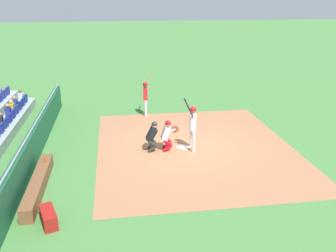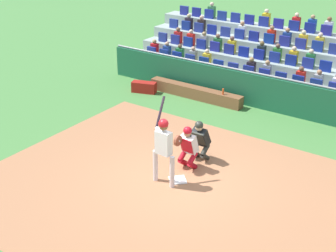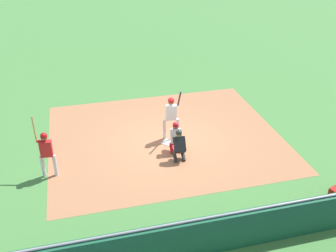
% 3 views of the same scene
% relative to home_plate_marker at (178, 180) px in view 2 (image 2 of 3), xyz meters
% --- Properties ---
extents(ground_plane, '(160.00, 160.00, 0.00)m').
position_rel_home_plate_marker_xyz_m(ground_plane, '(0.00, 0.00, -0.02)').
color(ground_plane, '#467E3D').
extents(infield_dirt_patch, '(9.53, 8.07, 0.01)m').
position_rel_home_plate_marker_xyz_m(infield_dirt_patch, '(0.00, 0.50, -0.01)').
color(infield_dirt_patch, '#A66D4A').
rests_on(infield_dirt_patch, ground_plane).
extents(home_plate_marker, '(0.62, 0.62, 0.02)m').
position_rel_home_plate_marker_xyz_m(home_plate_marker, '(0.00, 0.00, 0.00)').
color(home_plate_marker, white).
rests_on(home_plate_marker, infield_dirt_patch).
extents(batter_at_plate, '(0.69, 0.58, 2.29)m').
position_rel_home_plate_marker_xyz_m(batter_at_plate, '(0.23, 0.33, 1.15)').
color(batter_at_plate, silver).
rests_on(batter_at_plate, ground_plane).
extents(catcher_crouching, '(0.48, 0.72, 1.31)m').
position_rel_home_plate_marker_xyz_m(catcher_crouching, '(0.14, -0.69, 0.71)').
color(catcher_crouching, '#AE101D').
rests_on(catcher_crouching, ground_plane).
extents(home_plate_umpire, '(0.46, 0.48, 1.27)m').
position_rel_home_plate_marker_xyz_m(home_plate_umpire, '(0.11, -1.29, 0.68)').
color(home_plate_umpire, '#2A2D26').
rests_on(home_plate_umpire, ground_plane).
extents(dugout_wall, '(13.93, 0.24, 1.29)m').
position_rel_home_plate_marker_xyz_m(dugout_wall, '(0.00, -5.88, 0.60)').
color(dugout_wall, '#1A563A').
rests_on(dugout_wall, ground_plane).
extents(dugout_bench, '(3.86, 0.40, 0.44)m').
position_rel_home_plate_marker_xyz_m(dugout_bench, '(2.78, -5.33, 0.20)').
color(dugout_bench, brown).
rests_on(dugout_bench, ground_plane).
extents(water_bottle_on_bench, '(0.07, 0.07, 0.22)m').
position_rel_home_plate_marker_xyz_m(water_bottle_on_bench, '(1.57, -5.27, 0.53)').
color(water_bottle_on_bench, '#D14A20').
rests_on(water_bottle_on_bench, dugout_bench).
extents(equipment_duffel_bag, '(1.01, 0.63, 0.42)m').
position_rel_home_plate_marker_xyz_m(equipment_duffel_bag, '(4.74, -4.71, 0.19)').
color(equipment_duffel_bag, maroon).
rests_on(equipment_duffel_bag, ground_plane).
extents(bleacher_stand, '(14.82, 3.52, 2.56)m').
position_rel_home_plate_marker_xyz_m(bleacher_stand, '(-0.01, -9.42, 0.72)').
color(bleacher_stand, '#94A59F').
rests_on(bleacher_stand, ground_plane).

